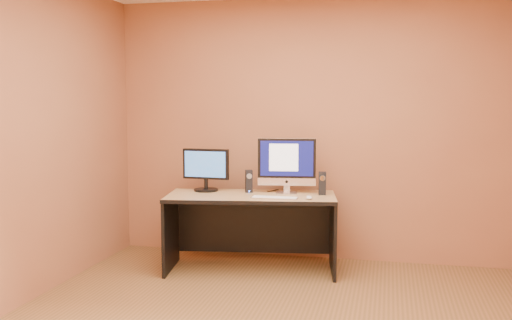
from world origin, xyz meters
name	(u,v)px	position (x,y,z in m)	size (l,w,h in m)	color
walls	(271,145)	(0.00, 0.00, 1.30)	(4.00, 4.00, 2.60)	#975E3D
desk	(251,233)	(-0.48, 1.40, 0.36)	(1.55, 0.68, 0.72)	tan
imac	(287,165)	(-0.17, 1.57, 0.98)	(0.55, 0.20, 0.53)	#B4B4B8
second_monitor	(206,170)	(-0.96, 1.53, 0.92)	(0.47, 0.23, 0.41)	black
speaker_left	(249,181)	(-0.53, 1.55, 0.82)	(0.07, 0.07, 0.21)	black
speaker_right	(322,183)	(0.16, 1.56, 0.82)	(0.07, 0.07, 0.21)	black
keyboard	(275,198)	(-0.22, 1.25, 0.73)	(0.42, 0.11, 0.02)	silver
mouse	(309,197)	(0.08, 1.29, 0.74)	(0.06, 0.10, 0.03)	silver
cable_a	(286,191)	(-0.20, 1.70, 0.72)	(0.01, 0.01, 0.21)	black
cable_b	(273,190)	(-0.32, 1.68, 0.72)	(0.01, 0.01, 0.17)	black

